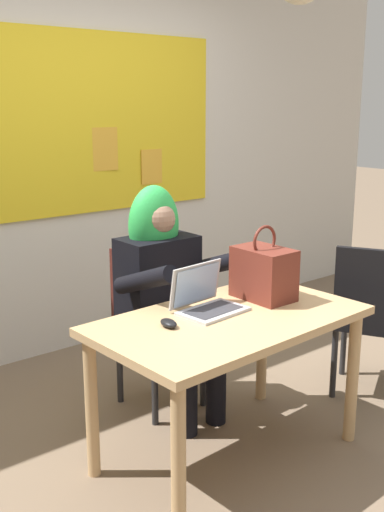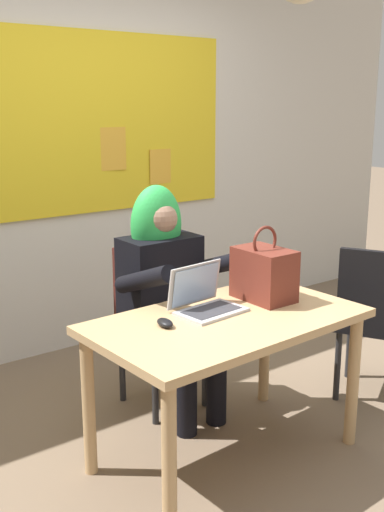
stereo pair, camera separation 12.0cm
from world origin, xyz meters
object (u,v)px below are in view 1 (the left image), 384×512
chair_extra_corner (370,313)px  computer_mouse (169,323)px  chair_at_desk (152,316)px  person_costumed (165,281)px  desk_main (230,336)px  handbag (264,273)px  laptop (206,301)px

chair_extra_corner → computer_mouse: bearing=147.5°
chair_at_desk → person_costumed: (0.00, -0.13, 0.23)m
chair_extra_corner → desk_main: bearing=150.1°
handbag → person_costumed: bearing=115.8°
laptop → handbag: size_ratio=0.89×
desk_main → handbag: (0.32, 0.09, 0.23)m
desk_main → handbag: 0.40m
chair_at_desk → person_costumed: bearing=-0.1°
laptop → computer_mouse: size_ratio=3.24×
desk_main → person_costumed: person_costumed is taller
chair_at_desk → handbag: (0.24, -0.63, 0.35)m
person_costumed → computer_mouse: size_ratio=12.11×
handbag → chair_extra_corner: handbag is taller
handbag → computer_mouse: bearing=-178.0°
person_costumed → chair_extra_corner: person_costumed is taller
desk_main → chair_at_desk: (0.07, 0.73, -0.12)m
chair_at_desk → computer_mouse: chair_at_desk is taller
computer_mouse → person_costumed: bearing=61.5°
chair_at_desk → laptop: laptop is taller
person_costumed → laptop: (-0.10, -0.46, 0.03)m
laptop → handbag: (0.35, -0.04, 0.08)m
desk_main → computer_mouse: computer_mouse is taller
desk_main → computer_mouse: 0.33m
person_costumed → computer_mouse: 0.64m
desk_main → computer_mouse: (-0.30, 0.07, 0.11)m
laptop → chair_extra_corner: 1.13m
person_costumed → laptop: size_ratio=3.74×
computer_mouse → handbag: size_ratio=0.28×
computer_mouse → handbag: bearing=9.2°
desk_main → handbag: handbag is taller
chair_at_desk → laptop: bearing=-10.2°
desk_main → chair_at_desk: size_ratio=1.43×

